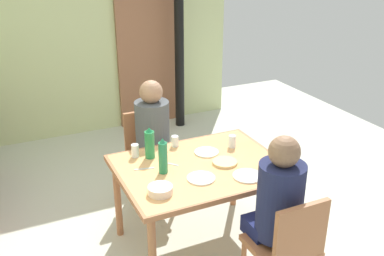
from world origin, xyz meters
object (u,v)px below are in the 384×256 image
object	(u,v)px
person_near_diner	(279,198)
water_bottle_green_far	(150,144)
dining_table	(200,174)
chair_far_diner	(149,152)
serving_bowl_center	(160,190)
person_far_diner	(153,129)
water_bottle_green_near	(163,157)
chair_near_diner	(288,246)

from	to	relation	value
person_near_diner	water_bottle_green_far	size ratio (longest dim) A/B	3.02
person_near_diner	dining_table	bearing A→B (deg)	107.41
dining_table	person_near_diner	world-z (taller)	person_near_diner
dining_table	chair_far_diner	bearing A→B (deg)	98.32
dining_table	water_bottle_green_far	bearing A→B (deg)	136.15
person_near_diner	water_bottle_green_far	distance (m)	1.11
person_near_diner	serving_bowl_center	xyz separation A→B (m)	(-0.64, 0.45, -0.02)
chair_far_diner	person_far_diner	distance (m)	0.31
water_bottle_green_near	person_near_diner	bearing A→B (deg)	-54.26
water_bottle_green_near	serving_bowl_center	world-z (taller)	water_bottle_green_near
chair_near_diner	chair_far_diner	xyz separation A→B (m)	(-0.34, 1.66, 0.00)
chair_far_diner	water_bottle_green_far	bearing A→B (deg)	72.05
chair_far_diner	serving_bowl_center	size ratio (longest dim) A/B	5.12
person_far_diner	water_bottle_green_near	world-z (taller)	person_far_diner
chair_near_diner	person_near_diner	bearing A→B (deg)	90.00
water_bottle_green_near	water_bottle_green_far	world-z (taller)	water_bottle_green_near
serving_bowl_center	dining_table	bearing A→B (deg)	30.41
water_bottle_green_far	serving_bowl_center	world-z (taller)	water_bottle_green_far
person_far_diner	water_bottle_green_near	bearing A→B (deg)	75.74
chair_near_diner	person_near_diner	xyz separation A→B (m)	(-0.00, 0.14, 0.28)
chair_near_diner	person_far_diner	size ratio (longest dim) A/B	1.13
person_near_diner	chair_near_diner	bearing A→B (deg)	-90.00
chair_far_diner	person_near_diner	size ratio (longest dim) A/B	1.13
dining_table	serving_bowl_center	xyz separation A→B (m)	(-0.42, -0.25, 0.10)
water_bottle_green_far	serving_bowl_center	bearing A→B (deg)	-102.89
dining_table	person_far_diner	xyz separation A→B (m)	(-0.12, 0.70, 0.12)
person_near_diner	serving_bowl_center	distance (m)	0.78
person_far_diner	serving_bowl_center	size ratio (longest dim) A/B	4.53
dining_table	person_near_diner	bearing A→B (deg)	-72.59
chair_near_diner	person_near_diner	size ratio (longest dim) A/B	1.13
person_far_diner	serving_bowl_center	world-z (taller)	person_far_diner
dining_table	serving_bowl_center	distance (m)	0.50
chair_far_diner	water_bottle_green_near	world-z (taller)	water_bottle_green_near
person_near_diner	serving_bowl_center	world-z (taller)	person_near_diner
water_bottle_green_near	water_bottle_green_far	bearing A→B (deg)	90.85
serving_bowl_center	chair_far_diner	bearing A→B (deg)	74.52
person_near_diner	person_far_diner	distance (m)	1.43
dining_table	chair_near_diner	bearing A→B (deg)	-75.31
person_near_diner	person_far_diner	size ratio (longest dim) A/B	1.00
dining_table	chair_far_diner	xyz separation A→B (m)	(-0.12, 0.83, -0.16)
dining_table	chair_far_diner	world-z (taller)	chair_far_diner
chair_near_diner	chair_far_diner	size ratio (longest dim) A/B	1.00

